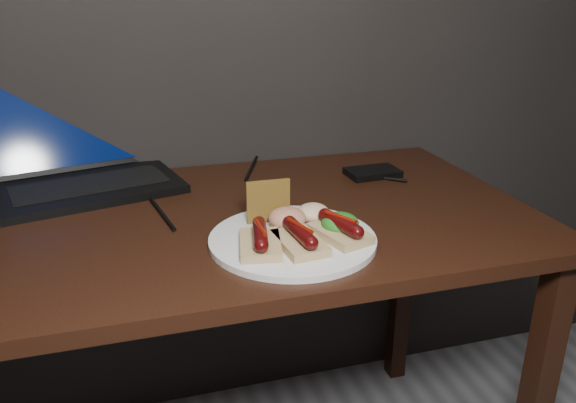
# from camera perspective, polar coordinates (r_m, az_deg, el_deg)

# --- Properties ---
(desk) EXTENTS (1.40, 0.70, 0.75)m
(desk) POSITION_cam_1_polar(r_m,az_deg,el_deg) (1.19, -9.27, -5.65)
(desk) COLOR black
(desk) RESTS_ON ground
(laptop) EXTENTS (0.46, 0.41, 0.25)m
(laptop) POSITION_cam_1_polar(r_m,az_deg,el_deg) (1.40, -20.17, 3.78)
(laptop) COLOR black
(laptop) RESTS_ON desk
(hard_drive) EXTENTS (0.13, 0.09, 0.02)m
(hard_drive) POSITION_cam_1_polar(r_m,az_deg,el_deg) (1.41, 8.59, 2.94)
(hard_drive) COLOR black
(hard_drive) RESTS_ON desk
(desk_cables) EXTENTS (0.93, 0.45, 0.01)m
(desk_cables) POSITION_cam_1_polar(r_m,az_deg,el_deg) (1.29, -9.54, 1.06)
(desk_cables) COLOR black
(desk_cables) RESTS_ON desk
(plate) EXTENTS (0.40, 0.40, 0.01)m
(plate) POSITION_cam_1_polar(r_m,az_deg,el_deg) (1.03, 0.47, -3.90)
(plate) COLOR white
(plate) RESTS_ON desk
(bread_sausage_left) EXTENTS (0.09, 0.13, 0.04)m
(bread_sausage_left) POSITION_cam_1_polar(r_m,az_deg,el_deg) (0.98, -2.83, -3.91)
(bread_sausage_left) COLOR #D4C07C
(bread_sausage_left) RESTS_ON plate
(bread_sausage_center) EXTENTS (0.08, 0.12, 0.04)m
(bread_sausage_center) POSITION_cam_1_polar(r_m,az_deg,el_deg) (0.98, 1.21, -3.76)
(bread_sausage_center) COLOR #D4C07C
(bread_sausage_center) RESTS_ON plate
(bread_sausage_right) EXTENTS (0.10, 0.13, 0.04)m
(bread_sausage_right) POSITION_cam_1_polar(r_m,az_deg,el_deg) (1.02, 5.32, -2.80)
(bread_sausage_right) COLOR #D4C07C
(bread_sausage_right) RESTS_ON plate
(crispbread) EXTENTS (0.09, 0.01, 0.08)m
(crispbread) POSITION_cam_1_polar(r_m,az_deg,el_deg) (1.08, -2.01, 0.02)
(crispbread) COLOR olive
(crispbread) RESTS_ON plate
(salad_greens) EXTENTS (0.07, 0.07, 0.04)m
(salad_greens) POSITION_cam_1_polar(r_m,az_deg,el_deg) (1.04, 5.33, -2.23)
(salad_greens) COLOR #105013
(salad_greens) RESTS_ON plate
(salsa_mound) EXTENTS (0.07, 0.07, 0.04)m
(salsa_mound) POSITION_cam_1_polar(r_m,az_deg,el_deg) (1.06, -0.06, -1.71)
(salsa_mound) COLOR #A31610
(salsa_mound) RESTS_ON plate
(coleslaw_mound) EXTENTS (0.06, 0.06, 0.04)m
(coleslaw_mound) POSITION_cam_1_polar(r_m,az_deg,el_deg) (1.09, 2.57, -1.14)
(coleslaw_mound) COLOR silver
(coleslaw_mound) RESTS_ON plate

